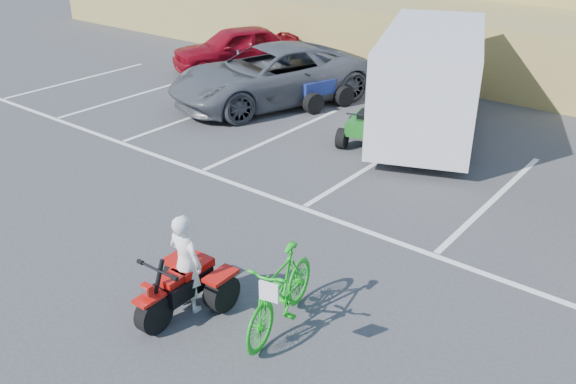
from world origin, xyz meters
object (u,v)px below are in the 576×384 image
Objects in this scene: rider at (186,263)px; red_car at (236,48)px; cargo_trailer at (430,80)px; quad_atv_blue at (318,105)px; grey_pickup at (270,75)px; red_trike_atv at (182,312)px; quad_atv_green at (364,144)px; green_dirt_bike at (281,291)px.

red_car is (-8.30, 10.05, -0.03)m from rider.
cargo_trailer reaches higher than quad_atv_blue.
grey_pickup is 4.65m from cargo_trailer.
red_trike_atv is at bearing 90.00° from rider.
grey_pickup reaches higher than quad_atv_green.
grey_pickup is at bearing 118.81° from green_dirt_bike.
rider is 0.26× the size of grey_pickup.
green_dirt_bike is 0.45× the size of red_car.
green_dirt_bike is 13.54m from red_car.
rider is 0.79× the size of green_dirt_bike.
cargo_trailer is at bearing 11.46° from quad_atv_blue.
red_car reaches higher than quad_atv_blue.
red_trike_atv is 7.23m from quad_atv_green.
red_car is 2.61× the size of quad_atv_blue.
red_car is at bearing 127.34° from red_trike_atv.
quad_atv_blue reaches higher than quad_atv_green.
grey_pickup reaches higher than red_car.
green_dirt_bike is (1.28, 0.64, 0.56)m from red_trike_atv.
green_dirt_bike is 8.12m from cargo_trailer.
green_dirt_bike is 1.36× the size of quad_atv_green.
red_car is 7.63m from quad_atv_green.
quad_atv_green is (-0.83, -1.42, -1.36)m from cargo_trailer.
green_dirt_bike reaches higher than red_trike_atv.
cargo_trailer reaches higher than grey_pickup.
cargo_trailer is at bearing -88.15° from rider.
red_trike_atv is at bearing -108.20° from cargo_trailer.
red_trike_atv is 9.62m from quad_atv_blue.
quad_atv_green is (-1.38, 7.09, 0.00)m from red_trike_atv.
quad_atv_blue is (4.37, -1.42, -0.71)m from red_car.
cargo_trailer reaches higher than red_trike_atv.
quad_atv_green is (6.93, -3.10, -0.71)m from red_car.
red_trike_atv is 0.89× the size of quad_atv_blue.
red_car reaches higher than green_dirt_bike.
red_car is at bearing 177.81° from quad_atv_blue.
red_car is 0.72× the size of cargo_trailer.
quad_atv_green is at bearing 4.14° from grey_pickup.
quad_atv_green is at bearing 99.15° from red_trike_atv.
rider is (-0.00, 0.15, 0.74)m from red_trike_atv.
cargo_trailer is at bearing 24.35° from grey_pickup.
grey_pickup is 0.97× the size of cargo_trailer.
rider is 0.35× the size of red_car.
red_trike_atv reaches higher than quad_atv_green.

